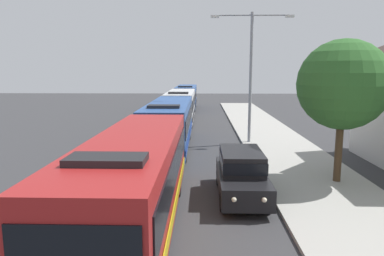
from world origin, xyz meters
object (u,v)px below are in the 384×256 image
Objects in this scene: bus_middle at (181,105)px; roadside_tree at (343,85)px; streetlamp_mid at (251,65)px; white_suv at (241,172)px; bus_lead at (136,178)px; bus_second_in_line at (170,123)px; bus_fourth_in_line at (186,96)px.

roadside_tree is at bearing -66.64° from bus_middle.
streetlamp_mid is 1.39× the size of roadside_tree.
bus_middle is at bearing 100.10° from white_suv.
white_suv is at bearing 39.24° from bus_lead.
streetlamp_mid is at bearing 18.45° from bus_second_in_line.
roadside_tree reaches higher than bus_fourth_in_line.
bus_lead is 1.25× the size of streetlamp_mid.
bus_middle is 1.02× the size of bus_fourth_in_line.
streetlamp_mid is (5.40, 1.80, 3.76)m from bus_second_in_line.
bus_middle is 1.78× the size of roadside_tree.
bus_lead is 11.83m from bus_second_in_line.
bus_second_in_line is (0.00, 11.83, 0.00)m from bus_lead.
bus_middle is at bearing 90.00° from bus_lead.
bus_lead is 4.82m from white_suv.
roadside_tree reaches higher than white_suv.
bus_lead is at bearing -90.00° from bus_fourth_in_line.
roadside_tree is at bearing -40.67° from bus_second_in_line.
streetlamp_mid is at bearing 107.59° from roadside_tree.
bus_lead is at bearing -90.00° from bus_second_in_line.
bus_fourth_in_line is (0.00, 36.02, 0.00)m from bus_lead.
bus_lead is 23.77m from bus_middle.
bus_fourth_in_line is 1.75× the size of roadside_tree.
bus_second_in_line and bus_middle have the same top height.
bus_lead and bus_second_in_line have the same top height.
bus_fourth_in_line is 32.42m from roadside_tree.
bus_lead and bus_middle have the same top height.
white_suv is at bearing -99.11° from streetlamp_mid.
bus_second_in_line is 2.31× the size of white_suv.
bus_lead is at bearing -140.76° from white_suv.
bus_second_in_line is 24.20m from bus_fourth_in_line.
roadside_tree is at bearing 21.27° from white_suv.
white_suv is 11.61m from streetlamp_mid.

